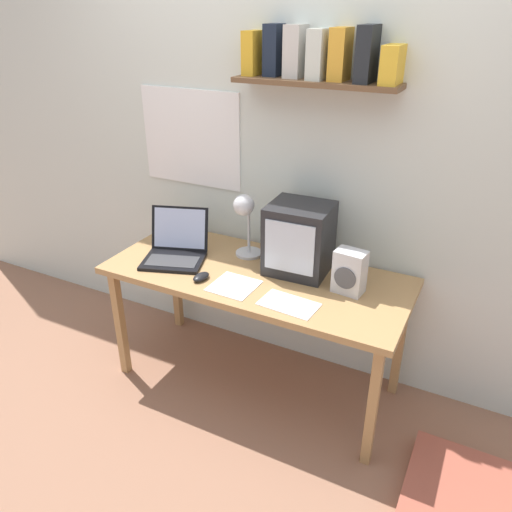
# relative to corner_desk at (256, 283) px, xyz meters

# --- Properties ---
(ground_plane) EXTENTS (12.00, 12.00, 0.00)m
(ground_plane) POSITION_rel_corner_desk_xyz_m (0.00, 0.00, -0.66)
(ground_plane) COLOR #95674F
(back_wall) EXTENTS (5.60, 0.24, 2.60)m
(back_wall) POSITION_rel_corner_desk_xyz_m (0.00, 0.39, 0.65)
(back_wall) COLOR silver
(back_wall) RESTS_ON ground_plane
(corner_desk) EXTENTS (1.60, 0.68, 0.72)m
(corner_desk) POSITION_rel_corner_desk_xyz_m (0.00, 0.00, 0.00)
(corner_desk) COLOR #AE814F
(corner_desk) RESTS_ON ground_plane
(crt_monitor) EXTENTS (0.33, 0.30, 0.37)m
(crt_monitor) POSITION_rel_corner_desk_xyz_m (0.18, 0.13, 0.25)
(crt_monitor) COLOR #232326
(crt_monitor) RESTS_ON corner_desk
(laptop) EXTENTS (0.41, 0.41, 0.25)m
(laptop) POSITION_rel_corner_desk_xyz_m (-0.48, -0.03, 0.13)
(laptop) COLOR black
(laptop) RESTS_ON corner_desk
(desk_lamp) EXTENTS (0.15, 0.20, 0.38)m
(desk_lamp) POSITION_rel_corner_desk_xyz_m (-0.13, 0.12, 0.32)
(desk_lamp) COLOR silver
(desk_lamp) RESTS_ON corner_desk
(juice_glass) EXTENTS (0.07, 0.07, 0.12)m
(juice_glass) POSITION_rel_corner_desk_xyz_m (-0.57, 0.25, 0.12)
(juice_glass) COLOR white
(juice_glass) RESTS_ON corner_desk
(space_heater) EXTENTS (0.16, 0.12, 0.22)m
(space_heater) POSITION_rel_corner_desk_xyz_m (0.49, 0.04, 0.17)
(space_heater) COLOR silver
(space_heater) RESTS_ON corner_desk
(computer_mouse) EXTENTS (0.07, 0.11, 0.03)m
(computer_mouse) POSITION_rel_corner_desk_xyz_m (-0.22, -0.19, 0.08)
(computer_mouse) COLOR black
(computer_mouse) RESTS_ON corner_desk
(loose_paper_near_monitor) EXTENTS (0.28, 0.18, 0.00)m
(loose_paper_near_monitor) POSITION_rel_corner_desk_xyz_m (0.28, -0.20, 0.07)
(loose_paper_near_monitor) COLOR white
(loose_paper_near_monitor) RESTS_ON corner_desk
(printed_handout) EXTENTS (0.22, 0.22, 0.00)m
(printed_handout) POSITION_rel_corner_desk_xyz_m (-0.04, -0.17, 0.07)
(printed_handout) COLOR white
(printed_handout) RESTS_ON corner_desk
(floor_cushion) EXTENTS (0.51, 0.51, 0.08)m
(floor_cushion) POSITION_rel_corner_desk_xyz_m (1.19, -0.30, -0.62)
(floor_cushion) COLOR #A85340
(floor_cushion) RESTS_ON ground_plane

